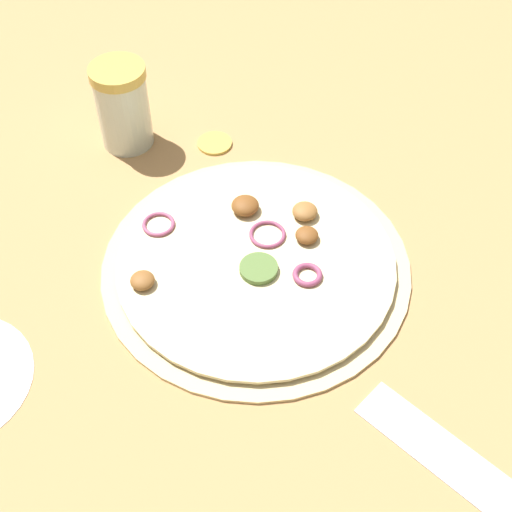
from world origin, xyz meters
name	(u,v)px	position (x,y,z in m)	size (l,w,h in m)	color
ground_plane	(256,267)	(0.00, 0.00, 0.00)	(3.00, 3.00, 0.00)	tan
pizza	(256,262)	(0.00, 0.00, 0.01)	(0.32, 0.32, 0.03)	beige
spice_jar	(123,106)	(-0.19, 0.17, 0.05)	(0.06, 0.06, 0.10)	silver
loose_cap	(215,142)	(-0.08, 0.18, 0.00)	(0.04, 0.04, 0.01)	gold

